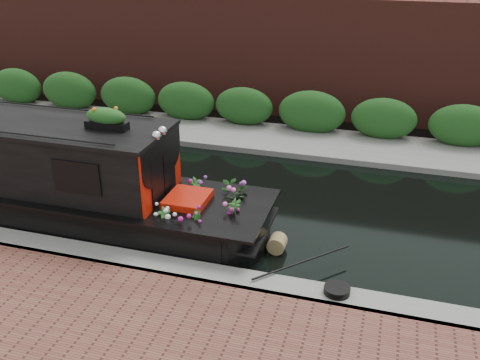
# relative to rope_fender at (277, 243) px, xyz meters

# --- Properties ---
(ground) EXTENTS (80.00, 80.00, 0.00)m
(ground) POSITION_rel_rope_fender_xyz_m (-2.57, 1.86, -0.18)
(ground) COLOR black
(ground) RESTS_ON ground
(near_bank_coping) EXTENTS (40.00, 0.60, 0.50)m
(near_bank_coping) POSITION_rel_rope_fender_xyz_m (-2.57, -1.44, -0.18)
(near_bank_coping) COLOR gray
(near_bank_coping) RESTS_ON ground
(far_bank_path) EXTENTS (40.00, 2.40, 0.34)m
(far_bank_path) POSITION_rel_rope_fender_xyz_m (-2.57, 6.06, -0.18)
(far_bank_path) COLOR slate
(far_bank_path) RESTS_ON ground
(far_hedge) EXTENTS (40.00, 1.10, 2.80)m
(far_hedge) POSITION_rel_rope_fender_xyz_m (-2.57, 6.96, -0.18)
(far_hedge) COLOR #1A4517
(far_hedge) RESTS_ON ground
(far_brick_wall) EXTENTS (40.00, 1.00, 8.00)m
(far_brick_wall) POSITION_rel_rope_fender_xyz_m (-2.57, 9.06, -0.18)
(far_brick_wall) COLOR #4E211A
(far_brick_wall) RESTS_ON ground
(rope_fender) EXTENTS (0.36, 0.36, 0.36)m
(rope_fender) POSITION_rel_rope_fender_xyz_m (0.00, 0.00, 0.00)
(rope_fender) COLOR olive
(rope_fender) RESTS_ON ground
(coiled_mooring_rope) EXTENTS (0.46, 0.46, 0.12)m
(coiled_mooring_rope) POSITION_rel_rope_fender_xyz_m (1.37, -1.39, 0.13)
(coiled_mooring_rope) COLOR black
(coiled_mooring_rope) RESTS_ON near_bank_coping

